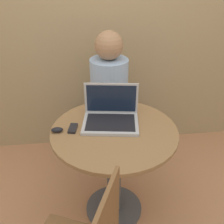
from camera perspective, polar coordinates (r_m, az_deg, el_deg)
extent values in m
plane|color=tan|center=(2.16, 0.41, -20.22)|extent=(12.00, 12.00, 0.00)
cube|color=tan|center=(2.33, -2.29, 21.22)|extent=(7.00, 0.05, 2.60)
cylinder|color=#4C4C51|center=(2.15, 0.41, -20.05)|extent=(0.42, 0.42, 0.02)
cylinder|color=#4C4C51|center=(1.89, 0.45, -13.16)|extent=(0.10, 0.10, 0.69)
cylinder|color=olive|center=(1.67, 0.50, -4.19)|extent=(0.81, 0.81, 0.02)
cube|color=#B7B7BC|center=(1.70, -0.32, -2.55)|extent=(0.39, 0.31, 0.02)
cube|color=black|center=(1.69, -0.32, -2.22)|extent=(0.34, 0.25, 0.00)
cube|color=#B7B7BC|center=(1.75, -0.17, 3.02)|extent=(0.35, 0.06, 0.22)
cube|color=#141E33|center=(1.75, -0.18, 2.93)|extent=(0.33, 0.05, 0.19)
cube|color=black|center=(1.68, -8.52, -3.52)|extent=(0.06, 0.11, 0.02)
ellipsoid|color=black|center=(1.66, -11.87, -3.82)|extent=(0.07, 0.04, 0.03)
cube|color=#3D4766|center=(2.53, -1.18, -4.31)|extent=(0.36, 0.47, 0.47)
cylinder|color=#9EBCE5|center=(2.19, -0.62, 4.86)|extent=(0.31, 0.31, 0.52)
sphere|color=#A87A56|center=(2.05, -0.67, 14.31)|extent=(0.22, 0.22, 0.22)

